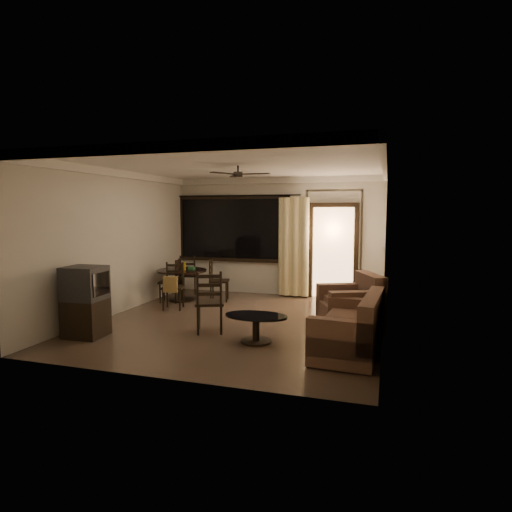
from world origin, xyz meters
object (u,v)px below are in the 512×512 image
(dining_chair_north, at_px, (189,282))
(dining_chair_south, at_px, (173,294))
(sofa, at_px, (353,331))
(dining_chair_east, at_px, (219,288))
(dining_table, at_px, (182,276))
(coffee_table, at_px, (256,324))
(tv_cabinet, at_px, (85,301))
(side_chair, at_px, (210,314))
(armchair, at_px, (353,307))
(dining_chair_west, at_px, (170,289))

(dining_chair_north, bearing_deg, dining_chair_south, 89.54)
(sofa, bearing_deg, dining_chair_east, 142.73)
(dining_table, relative_size, coffee_table, 1.14)
(dining_chair_east, bearing_deg, tv_cabinet, 147.63)
(sofa, distance_m, coffee_table, 1.46)
(dining_chair_east, bearing_deg, side_chair, -176.34)
(dining_chair_north, bearing_deg, dining_chair_east, 136.44)
(dining_chair_north, distance_m, armchair, 4.56)
(sofa, bearing_deg, dining_chair_north, 145.47)
(side_chair, bearing_deg, dining_chair_west, -69.28)
(armchair, relative_size, coffee_table, 1.26)
(dining_table, xyz_separation_m, dining_chair_east, (0.81, 0.21, -0.27))
(dining_chair_south, bearing_deg, armchair, -22.52)
(dining_chair_east, bearing_deg, dining_chair_south, 135.70)
(dining_chair_south, bearing_deg, coffee_table, -50.68)
(coffee_table, bearing_deg, dining_chair_north, 129.87)
(dining_chair_west, xyz_separation_m, dining_chair_north, (-0.01, 0.98, 0.00))
(armchair, distance_m, coffee_table, 1.79)
(dining_chair_east, xyz_separation_m, dining_chair_south, (-0.59, -1.04, 0.02))
(dining_table, xyz_separation_m, dining_chair_north, (-0.19, 0.76, -0.27))
(coffee_table, height_order, side_chair, side_chair)
(dining_table, xyz_separation_m, side_chair, (1.61, -2.17, -0.24))
(side_chair, bearing_deg, dining_table, -75.25)
(dining_table, relative_size, dining_chair_west, 1.17)
(side_chair, bearing_deg, armchair, 178.92)
(dining_chair_north, bearing_deg, tv_cabinet, 75.00)
(dining_chair_west, xyz_separation_m, coffee_table, (2.69, -2.26, 0.00))
(coffee_table, bearing_deg, dining_table, 135.40)
(dining_chair_south, xyz_separation_m, tv_cabinet, (-0.41, -2.15, 0.26))
(dining_chair_south, bearing_deg, dining_chair_east, 45.70)
(dining_chair_east, distance_m, tv_cabinet, 3.36)
(dining_chair_east, bearing_deg, dining_chair_west, 98.65)
(coffee_table, bearing_deg, sofa, -4.46)
(armchair, distance_m, side_chair, 2.42)
(dining_chair_east, xyz_separation_m, armchair, (3.06, -1.53, 0.10))
(dining_table, height_order, dining_chair_north, dining_chair_north)
(dining_chair_east, distance_m, sofa, 4.22)
(side_chair, bearing_deg, sofa, 148.07)
(dining_chair_north, height_order, tv_cabinet, tv_cabinet)
(dining_table, distance_m, sofa, 4.74)
(sofa, bearing_deg, dining_chair_west, 154.56)
(dining_chair_west, relative_size, armchair, 0.78)
(coffee_table, bearing_deg, dining_chair_east, 122.34)
(sofa, distance_m, side_chair, 2.39)
(tv_cabinet, bearing_deg, sofa, 1.91)
(coffee_table, bearing_deg, dining_chair_south, 144.30)
(dining_chair_west, bearing_deg, tv_cabinet, -15.20)
(tv_cabinet, xyz_separation_m, side_chair, (1.80, 0.81, -0.26))
(sofa, xyz_separation_m, side_chair, (-2.36, 0.42, -0.02))
(dining_chair_west, relative_size, tv_cabinet, 0.84)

